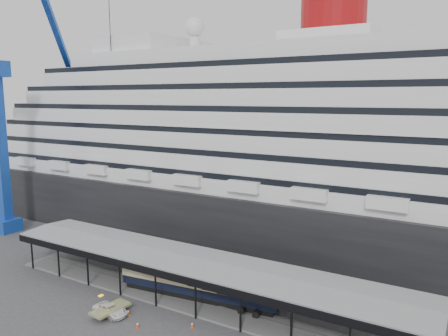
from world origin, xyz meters
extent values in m
plane|color=#3A3A3D|center=(0.00, 0.00, 0.00)|extent=(200.00, 200.00, 0.00)
cube|color=black|center=(0.00, 32.00, 5.00)|extent=(130.00, 30.00, 10.00)
cylinder|color=maroon|center=(8.00, 32.00, 37.40)|extent=(10.00, 10.00, 9.00)
sphere|color=silver|center=(-18.00, 32.00, 37.70)|extent=(3.60, 3.60, 3.60)
cube|color=slate|center=(0.00, 5.00, 0.12)|extent=(56.00, 8.00, 0.24)
cube|color=slate|center=(0.00, 4.28, 0.28)|extent=(54.00, 0.08, 0.10)
cube|color=slate|center=(0.00, 5.72, 0.28)|extent=(54.00, 0.08, 0.10)
cube|color=black|center=(0.00, 0.50, 4.45)|extent=(56.00, 0.18, 0.90)
cube|color=black|center=(0.00, 9.50, 4.45)|extent=(56.00, 0.18, 0.90)
cube|color=slate|center=(0.00, 5.00, 5.18)|extent=(56.00, 9.00, 0.24)
cube|color=#1847B7|center=(-46.00, 10.00, 1.20)|extent=(4.00, 4.00, 2.40)
cube|color=#1847B7|center=(-46.00, 10.00, 15.40)|extent=(1.80, 1.80, 26.00)
cube|color=#1847B7|center=(-37.61, 15.88, 39.20)|extent=(12.92, 17.86, 16.80)
cylinder|color=black|center=(-29.22, 21.75, 23.60)|extent=(0.12, 0.12, 47.21)
imported|color=white|center=(-6.03, -3.48, 0.62)|extent=(4.67, 2.52, 1.24)
cube|color=black|center=(0.54, 5.00, 0.57)|extent=(20.13, 4.57, 0.67)
cube|color=black|center=(0.54, 5.00, 1.43)|extent=(21.12, 5.06, 1.05)
cube|color=#C7B98F|center=(0.54, 5.00, 2.57)|extent=(21.12, 5.10, 1.24)
cube|color=black|center=(0.54, 5.00, 3.38)|extent=(21.12, 5.06, 0.38)
cube|color=#ED530D|center=(-4.21, -2.52, 0.02)|extent=(0.51, 0.51, 0.03)
cone|color=#ED530D|center=(-4.21, -2.52, 0.39)|extent=(0.43, 0.43, 0.74)
cylinder|color=white|center=(-4.21, -2.52, 0.46)|extent=(0.24, 0.24, 0.14)
cube|color=#F9320D|center=(-1.42, -4.04, 0.01)|extent=(0.47, 0.47, 0.03)
cone|color=#F9320D|center=(-1.42, -4.04, 0.36)|extent=(0.40, 0.40, 0.68)
cylinder|color=white|center=(-1.42, -4.04, 0.43)|extent=(0.22, 0.22, 0.13)
cube|color=#E7410C|center=(3.73, -1.01, 0.01)|extent=(0.38, 0.38, 0.03)
cone|color=#E7410C|center=(3.73, -1.01, 0.36)|extent=(0.32, 0.32, 0.69)
cylinder|color=white|center=(3.73, -1.01, 0.43)|extent=(0.22, 0.22, 0.13)
camera|label=1|loc=(29.16, -37.34, 24.89)|focal=35.00mm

